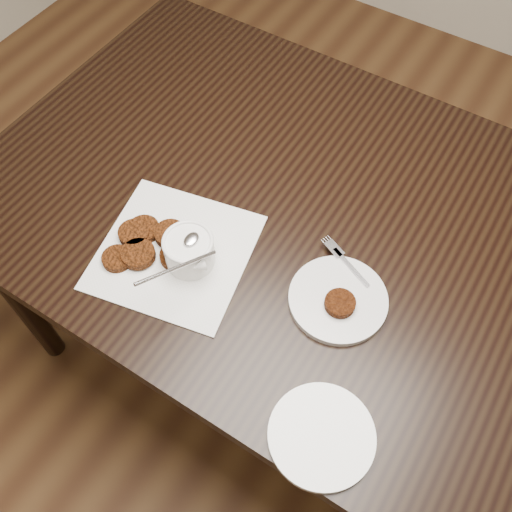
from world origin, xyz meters
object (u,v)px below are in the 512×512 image
Objects in this scene: plate_with_patty at (338,298)px; plate_empty at (322,436)px; napkin at (175,252)px; table at (301,298)px; sauce_ramekin at (187,241)px.

plate_empty is (0.10, -0.25, -0.01)m from plate_with_patty.
plate_empty reaches higher than napkin.
plate_empty is at bearing -58.99° from table.
napkin is 2.16× the size of sauce_ramekin.
napkin is 0.34m from plate_with_patty.
table is 0.48m from napkin.
table is at bearing 50.28° from napkin.
napkin is at bearing -166.84° from plate_with_patty.
plate_with_patty is (0.14, -0.15, 0.39)m from table.
sauce_ramekin reaches higher than plate_empty.
napkin is (-0.19, -0.23, 0.38)m from table.
table is at bearing 132.72° from plate_with_patty.
plate_empty is at bearing -68.24° from plate_with_patty.
sauce_ramekin reaches higher than napkin.
sauce_ramekin is 0.72× the size of plate_with_patty.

